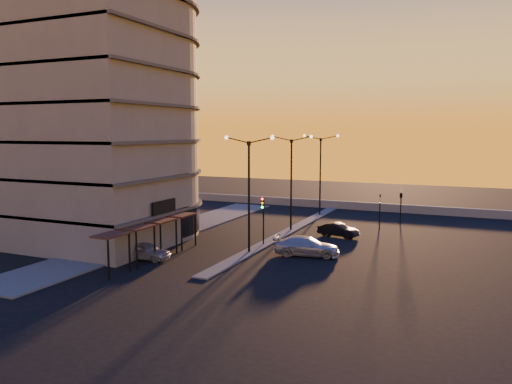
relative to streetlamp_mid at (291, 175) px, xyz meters
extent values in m
plane|color=black|center=(0.00, -10.00, -5.59)|extent=(120.00, 120.00, 0.00)
cube|color=#4E4E4C|center=(-10.50, -6.00, -5.53)|extent=(5.00, 40.00, 0.12)
cube|color=#4E4E4C|center=(0.00, 0.00, -5.53)|extent=(1.20, 36.00, 0.12)
cube|color=gray|center=(2.00, 16.00, -5.09)|extent=(44.00, 0.50, 1.00)
cylinder|color=#68635C|center=(-14.00, -8.00, 6.91)|extent=(14.00, 14.00, 25.00)
cube|color=#68635C|center=(-14.00, -13.00, 6.91)|extent=(14.00, 10.00, 25.00)
cylinder|color=black|center=(-14.00, -8.00, -3.99)|extent=(14.16, 14.16, 2.40)
cube|color=black|center=(-6.80, -12.00, -1.99)|extent=(0.15, 3.20, 1.20)
cylinder|color=black|center=(0.00, -10.00, -1.09)|extent=(0.18, 0.18, 9.00)
cube|color=black|center=(0.00, -10.00, 3.31)|extent=(0.25, 0.25, 0.35)
sphere|color=#FFE5B2|center=(-2.00, -10.00, 3.76)|extent=(0.32, 0.32, 0.32)
sphere|color=#FFE5B2|center=(2.00, -10.00, 3.76)|extent=(0.32, 0.32, 0.32)
cylinder|color=black|center=(0.00, 0.00, -1.09)|extent=(0.18, 0.18, 9.00)
cube|color=black|center=(0.00, 0.00, 3.31)|extent=(0.25, 0.25, 0.35)
sphere|color=#FFE5B2|center=(-2.00, 0.00, 3.76)|extent=(0.32, 0.32, 0.32)
sphere|color=#FFE5B2|center=(2.00, 0.00, 3.76)|extent=(0.32, 0.32, 0.32)
cylinder|color=black|center=(0.00, 10.00, -1.09)|extent=(0.18, 0.18, 9.00)
cube|color=black|center=(0.00, 10.00, 3.31)|extent=(0.25, 0.25, 0.35)
sphere|color=#FFE5B2|center=(-2.00, 10.00, 3.76)|extent=(0.32, 0.32, 0.32)
sphere|color=#FFE5B2|center=(2.00, 10.00, 3.76)|extent=(0.32, 0.32, 0.32)
cylinder|color=black|center=(0.00, -7.00, -3.99)|extent=(0.12, 0.12, 3.20)
cube|color=black|center=(0.00, -7.18, -1.84)|extent=(0.28, 0.16, 1.00)
sphere|color=#FF0C05|center=(0.00, -7.28, -1.49)|extent=(0.20, 0.20, 0.20)
sphere|color=orange|center=(0.00, -7.28, -1.84)|extent=(0.20, 0.20, 0.20)
sphere|color=#0CFF26|center=(0.00, -7.28, -2.19)|extent=(0.20, 0.20, 0.20)
cylinder|color=black|center=(8.00, 4.00, -4.19)|extent=(0.12, 0.12, 2.80)
imported|color=black|center=(8.00, 4.00, -2.39)|extent=(0.13, 0.16, 0.80)
cylinder|color=black|center=(9.50, 8.00, -4.19)|extent=(0.12, 0.12, 2.80)
imported|color=black|center=(9.50, 8.00, -2.39)|extent=(0.42, 1.99, 0.80)
imported|color=#B0B1B8|center=(-6.50, -15.15, -4.91)|extent=(4.16, 2.02, 1.37)
imported|color=black|center=(5.00, -0.78, -4.97)|extent=(3.97, 2.00, 1.25)
imported|color=#A5A7AD|center=(4.56, -8.93, -4.83)|extent=(5.55, 3.17, 1.52)
camera|label=1|loc=(16.58, -46.13, 4.26)|focal=35.00mm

